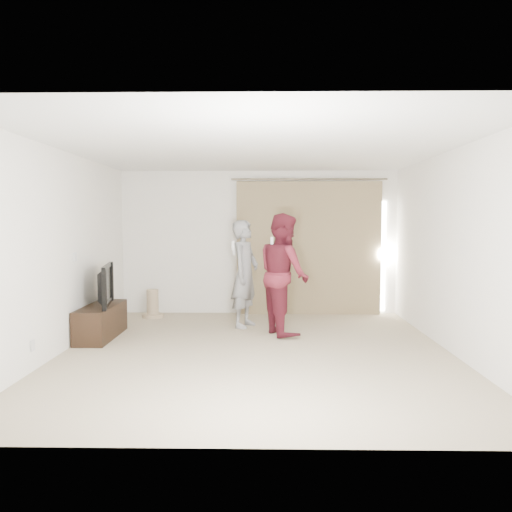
# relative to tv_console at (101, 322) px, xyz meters

# --- Properties ---
(floor) EXTENTS (5.50, 5.50, 0.00)m
(floor) POSITION_rel_tv_console_xyz_m (2.27, -0.76, -0.24)
(floor) COLOR tan
(floor) RESTS_ON ground
(wall_back) EXTENTS (5.00, 0.04, 2.60)m
(wall_back) POSITION_rel_tv_console_xyz_m (2.27, 1.99, 1.06)
(wall_back) COLOR white
(wall_back) RESTS_ON ground
(wall_left) EXTENTS (0.04, 5.50, 2.60)m
(wall_left) POSITION_rel_tv_console_xyz_m (-0.23, -0.76, 1.06)
(wall_left) COLOR white
(wall_left) RESTS_ON ground
(ceiling) EXTENTS (5.00, 5.50, 0.01)m
(ceiling) POSITION_rel_tv_console_xyz_m (2.27, -0.76, 2.36)
(ceiling) COLOR white
(ceiling) RESTS_ON wall_back
(curtain) EXTENTS (2.80, 0.11, 2.46)m
(curtain) POSITION_rel_tv_console_xyz_m (3.18, 1.92, 0.97)
(curtain) COLOR #9B885F
(curtain) RESTS_ON ground
(tv_console) EXTENTS (0.42, 1.22, 0.47)m
(tv_console) POSITION_rel_tv_console_xyz_m (0.00, 0.00, 0.00)
(tv_console) COLOR black
(tv_console) RESTS_ON ground
(tv) EXTENTS (0.33, 1.04, 0.59)m
(tv) POSITION_rel_tv_console_xyz_m (0.00, 0.00, 0.53)
(tv) COLOR black
(tv) RESTS_ON tv_console
(scratching_post) EXTENTS (0.37, 0.37, 0.49)m
(scratching_post) POSITION_rel_tv_console_xyz_m (0.41, 1.53, -0.04)
(scratching_post) COLOR tan
(scratching_post) RESTS_ON ground
(person_man) EXTENTS (0.61, 0.73, 1.70)m
(person_man) POSITION_rel_tv_console_xyz_m (2.06, 0.80, 0.62)
(person_man) COLOR gray
(person_man) RESTS_ON ground
(person_woman) EXTENTS (0.94, 1.06, 1.81)m
(person_woman) POSITION_rel_tv_console_xyz_m (2.66, 0.32, 0.67)
(person_woman) COLOR maroon
(person_woman) RESTS_ON ground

